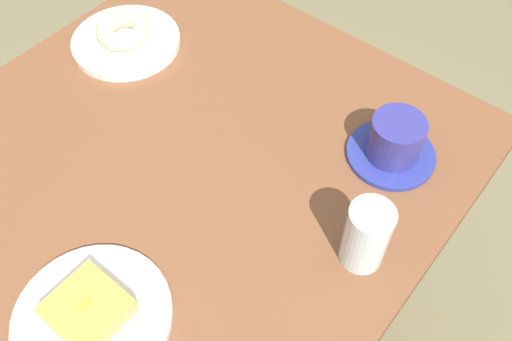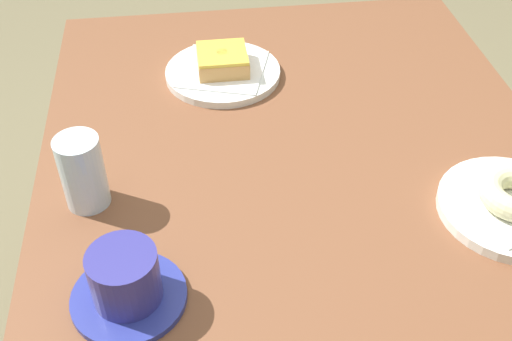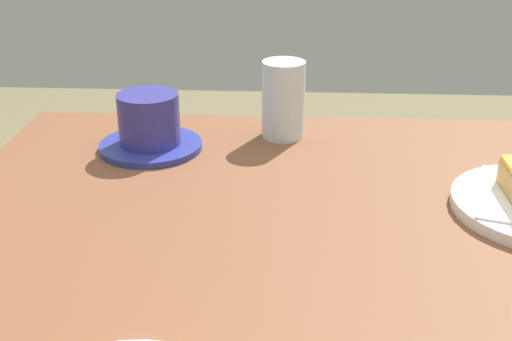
# 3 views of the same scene
# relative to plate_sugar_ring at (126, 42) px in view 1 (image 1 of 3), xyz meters

# --- Properties ---
(table) EXTENTS (0.98, 0.83, 0.78)m
(table) POSITION_rel_plate_sugar_ring_xyz_m (-0.19, -0.28, -0.13)
(table) COLOR brown
(table) RESTS_ON ground_plane
(plate_sugar_ring) EXTENTS (0.21, 0.21, 0.02)m
(plate_sugar_ring) POSITION_rel_plate_sugar_ring_xyz_m (0.00, 0.00, 0.00)
(plate_sugar_ring) COLOR white
(plate_sugar_ring) RESTS_ON table
(napkin_sugar_ring) EXTENTS (0.17, 0.17, 0.00)m
(napkin_sugar_ring) POSITION_rel_plate_sugar_ring_xyz_m (0.00, 0.00, 0.01)
(napkin_sugar_ring) COLOR white
(napkin_sugar_ring) RESTS_ON plate_sugar_ring
(donut_sugar_ring) EXTENTS (0.11, 0.11, 0.03)m
(donut_sugar_ring) POSITION_rel_plate_sugar_ring_xyz_m (0.00, 0.00, 0.03)
(donut_sugar_ring) COLOR beige
(donut_sugar_ring) RESTS_ON napkin_sugar_ring
(plate_glazed_square) EXTENTS (0.21, 0.21, 0.01)m
(plate_glazed_square) POSITION_rel_plate_sugar_ring_xyz_m (-0.41, -0.38, -0.00)
(plate_glazed_square) COLOR white
(plate_glazed_square) RESTS_ON table
(napkin_glazed_square) EXTENTS (0.19, 0.19, 0.00)m
(napkin_glazed_square) POSITION_rel_plate_sugar_ring_xyz_m (-0.41, -0.38, 0.01)
(napkin_glazed_square) COLOR white
(napkin_glazed_square) RESTS_ON plate_glazed_square
(donut_glazed_square) EXTENTS (0.09, 0.09, 0.04)m
(donut_glazed_square) POSITION_rel_plate_sugar_ring_xyz_m (-0.41, -0.38, 0.03)
(donut_glazed_square) COLOR tan
(donut_glazed_square) RESTS_ON napkin_glazed_square
(water_glass) EXTENTS (0.06, 0.06, 0.11)m
(water_glass) POSITION_rel_plate_sugar_ring_xyz_m (-0.10, -0.61, 0.05)
(water_glass) COLOR silver
(water_glass) RESTS_ON table
(coffee_cup) EXTENTS (0.15, 0.15, 0.08)m
(coffee_cup) POSITION_rel_plate_sugar_ring_xyz_m (0.09, -0.55, 0.03)
(coffee_cup) COLOR navy
(coffee_cup) RESTS_ON table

